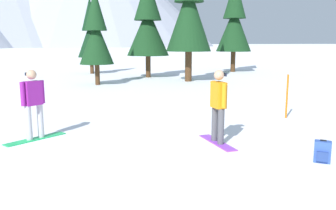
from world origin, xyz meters
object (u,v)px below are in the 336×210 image
(snowboarder_background, at_px, (33,103))
(pine_tree_leaning, at_px, (91,33))
(backpack_blue, at_px, (322,152))
(pine_tree_tall, at_px, (96,33))
(pine_tree_broad, at_px, (148,23))
(pine_tree_young, at_px, (189,6))
(trail_marker_pole, at_px, (287,96))
(pine_tree_slender, at_px, (234,21))
(snowboarder_midground, at_px, (218,105))

(snowboarder_background, xyz_separation_m, pine_tree_leaning, (4.47, 18.55, 2.21))
(backpack_blue, height_order, pine_tree_tall, pine_tree_tall)
(pine_tree_broad, xyz_separation_m, pine_tree_young, (1.54, -3.34, 0.87))
(trail_marker_pole, xyz_separation_m, pine_tree_young, (1.60, 11.07, 3.87))
(backpack_blue, relative_size, pine_tree_slender, 0.06)
(pine_tree_young, height_order, pine_tree_tall, pine_tree_young)
(pine_tree_slender, bearing_deg, snowboarder_midground, -122.50)
(trail_marker_pole, distance_m, pine_tree_young, 11.83)
(backpack_blue, relative_size, pine_tree_leaning, 0.08)
(snowboarder_background, bearing_deg, pine_tree_leaning, 76.45)
(backpack_blue, bearing_deg, snowboarder_midground, 123.07)
(backpack_blue, distance_m, trail_marker_pole, 4.35)
(pine_tree_young, bearing_deg, pine_tree_broad, 114.71)
(snowboarder_midground, distance_m, pine_tree_tall, 13.15)
(backpack_blue, height_order, pine_tree_leaning, pine_tree_leaning)
(snowboarder_midground, relative_size, pine_tree_young, 0.21)
(trail_marker_pole, height_order, pine_tree_slender, pine_tree_slender)
(pine_tree_leaning, height_order, pine_tree_tall, pine_tree_leaning)
(pine_tree_slender, bearing_deg, pine_tree_tall, -157.19)
(snowboarder_background, bearing_deg, pine_tree_tall, 72.17)
(snowboarder_background, bearing_deg, pine_tree_slender, 45.91)
(snowboarder_midground, distance_m, pine_tree_slender, 21.63)
(snowboarder_midground, xyz_separation_m, pine_tree_slender, (11.50, 18.05, 3.17))
(snowboarder_background, xyz_separation_m, backpack_blue, (5.38, -3.95, -0.71))
(pine_tree_broad, bearing_deg, trail_marker_pole, -90.26)
(pine_tree_broad, relative_size, pine_tree_tall, 1.27)
(pine_tree_slender, bearing_deg, pine_tree_broad, -166.57)
(snowboarder_midground, bearing_deg, pine_tree_leaning, 88.93)
(snowboarder_midground, relative_size, pine_tree_slender, 0.23)
(pine_tree_broad, relative_size, pine_tree_young, 0.81)
(snowboarder_background, height_order, pine_tree_leaning, pine_tree_leaning)
(backpack_blue, distance_m, pine_tree_slender, 22.82)
(snowboarder_background, relative_size, pine_tree_broad, 0.26)
(trail_marker_pole, xyz_separation_m, pine_tree_broad, (0.07, 14.40, 3.01))
(backpack_blue, distance_m, pine_tree_young, 15.89)
(pine_tree_tall, bearing_deg, pine_tree_broad, 37.76)
(trail_marker_pole, xyz_separation_m, pine_tree_tall, (-4.02, 11.24, 2.21))
(pine_tree_leaning, distance_m, pine_tree_broad, 5.42)
(snowboarder_background, distance_m, pine_tree_leaning, 19.21)
(snowboarder_background, distance_m, trail_marker_pole, 7.57)
(pine_tree_leaning, distance_m, pine_tree_slender, 11.43)
(pine_tree_leaning, distance_m, pine_tree_tall, 7.59)
(pine_tree_young, bearing_deg, snowboarder_midground, -111.61)
(snowboarder_midground, height_order, pine_tree_broad, pine_tree_broad)
(snowboarder_background, height_order, pine_tree_tall, pine_tree_tall)
(pine_tree_leaning, bearing_deg, backpack_blue, -87.67)
(pine_tree_leaning, xyz_separation_m, pine_tree_broad, (3.16, -4.36, 0.58))
(pine_tree_leaning, xyz_separation_m, pine_tree_young, (4.69, -7.70, 1.45))
(snowboarder_background, relative_size, trail_marker_pole, 1.25)
(snowboarder_midground, bearing_deg, pine_tree_young, 68.39)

